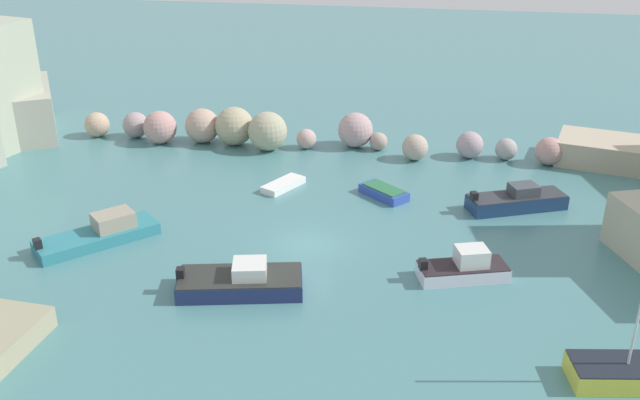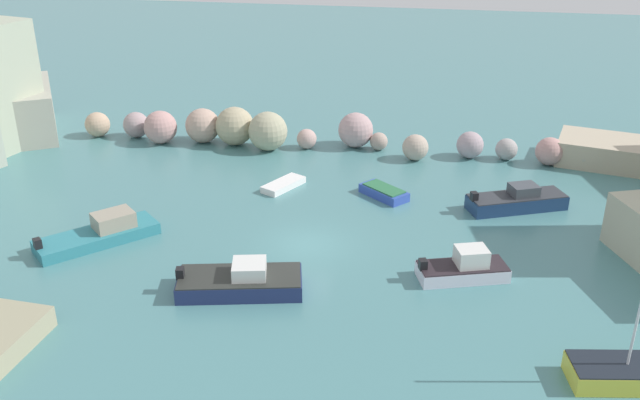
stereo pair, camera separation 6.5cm
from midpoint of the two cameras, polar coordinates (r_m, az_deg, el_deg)
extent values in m
plane|color=teal|center=(36.75, -1.03, -3.72)|extent=(160.00, 160.00, 0.00)
cube|color=#BDAD93|center=(51.14, 23.66, 3.50)|extent=(9.07, 5.92, 1.72)
sphere|color=tan|center=(55.23, -17.76, 5.93)|extent=(1.85, 1.85, 1.85)
sphere|color=#A89091|center=(54.21, -14.82, 5.99)|extent=(1.92, 1.92, 1.92)
sphere|color=tan|center=(52.42, -12.92, 5.85)|extent=(2.41, 2.41, 2.41)
sphere|color=tan|center=(52.00, -9.57, 6.04)|extent=(2.53, 2.53, 2.53)
sphere|color=tan|center=(51.11, -6.97, 6.04)|extent=(2.80, 2.80, 2.80)
sphere|color=#ADA888|center=(49.78, -4.26, 5.65)|extent=(2.79, 2.79, 2.79)
sphere|color=#C39F96|center=(50.16, -1.06, 5.04)|extent=(1.43, 1.43, 1.43)
sphere|color=#BA9798|center=(50.38, 2.98, 5.76)|extent=(2.52, 2.52, 2.52)
sphere|color=tan|center=(50.03, 4.88, 4.82)|extent=(1.29, 1.29, 1.29)
sphere|color=#B9A493|center=(48.36, 7.86, 4.30)|extent=(1.80, 1.80, 1.80)
sphere|color=#AB969D|center=(49.41, 12.24, 4.44)|extent=(1.87, 1.87, 1.87)
sphere|color=#A9A1A0|center=(49.70, 15.09, 4.04)|extent=(1.51, 1.51, 1.51)
sphere|color=tan|center=(49.54, 18.36, 3.81)|extent=(1.91, 1.91, 1.91)
sphere|color=#B3AA98|center=(49.88, 20.92, 3.32)|extent=(1.50, 1.50, 1.50)
cube|color=navy|center=(42.24, 15.86, -0.19)|extent=(5.99, 3.95, 0.82)
cube|color=#2F3237|center=(42.07, 15.93, 0.35)|extent=(5.87, 3.87, 0.06)
cube|color=#3F444C|center=(42.12, 16.41, 0.78)|extent=(1.92, 1.75, 0.67)
cube|color=black|center=(40.78, 12.58, 0.29)|extent=(0.51, 0.55, 0.50)
cube|color=white|center=(43.64, -2.98, 1.26)|extent=(2.44, 3.26, 0.41)
cube|color=teal|center=(38.72, -17.76, -2.92)|extent=(5.81, 6.04, 0.62)
cube|color=#9E937F|center=(38.67, -16.54, -1.58)|extent=(2.47, 2.50, 0.84)
cube|color=black|center=(37.82, -22.12, -3.32)|extent=(0.57, 0.56, 0.50)
cube|color=silver|center=(34.33, 11.65, -5.81)|extent=(4.59, 2.96, 0.65)
cube|color=#282025|center=(34.16, 11.70, -5.29)|extent=(4.50, 2.90, 0.06)
cube|color=silver|center=(34.07, 12.37, -4.60)|extent=(1.78, 1.61, 0.94)
cube|color=black|center=(33.47, 8.49, -5.25)|extent=(0.48, 0.53, 0.50)
cube|color=#D7CE3F|center=(29.57, 23.82, -12.90)|extent=(4.49, 2.53, 0.79)
cube|color=black|center=(29.33, 23.97, -12.23)|extent=(4.40, 2.48, 0.06)
cube|color=#304CB1|center=(42.47, 5.31, 0.61)|extent=(3.25, 3.02, 0.54)
cube|color=#2D7047|center=(42.35, 5.32, 0.99)|extent=(2.76, 2.57, 0.08)
cube|color=navy|center=(32.80, -6.52, -6.83)|extent=(6.15, 3.63, 0.77)
cube|color=#2B2D2A|center=(32.59, -6.55, -6.20)|extent=(6.03, 3.56, 0.06)
cube|color=silver|center=(32.39, -5.76, -5.69)|extent=(1.86, 1.85, 0.72)
cube|color=black|center=(32.81, -11.35, -5.89)|extent=(0.45, 0.51, 0.50)
camera|label=1|loc=(0.03, -89.95, 0.02)|focal=39.00mm
camera|label=2|loc=(0.03, 90.05, -0.02)|focal=39.00mm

